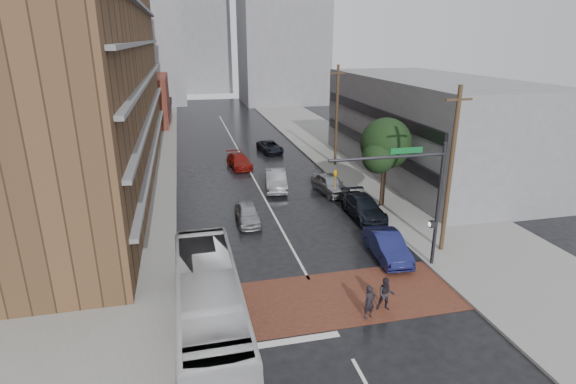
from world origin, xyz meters
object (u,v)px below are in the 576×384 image
car_parked_far (330,184)px  car_parked_mid (364,207)px  car_travel_b (276,180)px  suv_travel (270,147)px  transit_bus (209,307)px  car_travel_c (239,161)px  pedestrian_a (369,302)px  pedestrian_b (386,294)px  car_parked_near (387,246)px  car_travel_a (248,214)px

car_parked_far → car_parked_mid: bearing=-90.4°
car_travel_b → suv_travel: 13.24m
suv_travel → car_parked_far: bearing=-88.7°
transit_bus → car_travel_c: (4.69, 26.89, -0.91)m
pedestrian_a → car_parked_mid: pedestrian_a is taller
transit_bus → pedestrian_b: 8.32m
transit_bus → car_parked_near: bearing=26.0°
car_parked_near → suv_travel: bearing=98.0°
transit_bus → pedestrian_b: (8.28, 0.29, -0.73)m
pedestrian_a → car_travel_c: pedestrian_a is taller
car_parked_mid → car_parked_far: (-0.70, 5.66, 0.04)m
pedestrian_a → pedestrian_b: 1.11m
pedestrian_a → car_travel_b: pedestrian_a is taller
transit_bus → car_travel_b: (6.89, 19.33, -0.77)m
pedestrian_a → car_parked_mid: bearing=54.4°
transit_bus → car_travel_c: 27.31m
car_travel_a → car_parked_near: car_parked_near is taller
car_parked_near → car_parked_mid: (1.10, 6.34, -0.00)m
pedestrian_b → car_travel_c: pedestrian_b is taller
car_parked_mid → car_parked_far: car_parked_far is taller
car_travel_c → suv_travel: 6.95m
pedestrian_b → car_parked_mid: size_ratio=0.32×
pedestrian_a → car_travel_c: (-2.57, 27.04, -0.17)m
pedestrian_b → car_parked_mid: pedestrian_b is taller
car_travel_b → suv_travel: size_ratio=1.07×
pedestrian_b → car_parked_near: (2.42, 5.03, -0.09)m
pedestrian_a → suv_travel: 32.60m
car_travel_a → suv_travel: 20.66m
car_parked_near → pedestrian_b: bearing=-111.4°
suv_travel → pedestrian_a: bearing=-99.9°
car_parked_near → car_travel_c: bearing=109.8°
car_parked_mid → pedestrian_a: bearing=-110.5°
pedestrian_b → car_travel_c: size_ratio=0.37×
pedestrian_a → car_travel_a: size_ratio=0.42×
car_parked_near → car_parked_far: 12.01m
pedestrian_a → car_parked_mid: size_ratio=0.32×
transit_bus → car_travel_b: bearing=69.9°
pedestrian_b → transit_bus: bearing=-160.3°
pedestrian_b → car_parked_mid: 11.90m
suv_travel → car_parked_near: 27.16m
car_travel_c → car_parked_mid: size_ratio=0.89×
pedestrian_b → suv_travel: 32.13m
pedestrian_a → pedestrian_b: bearing=8.4°
car_travel_b → car_travel_c: car_travel_b is taller
car_travel_b → car_travel_a: bearing=-108.3°
pedestrian_b → car_parked_near: 5.58m
car_parked_near → car_travel_b: bearing=109.5°
transit_bus → pedestrian_a: transit_bus is taller
suv_travel → car_parked_mid: 20.96m
car_parked_near → car_parked_far: (0.40, 12.00, 0.04)m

